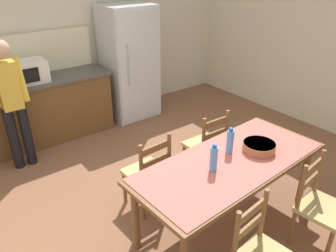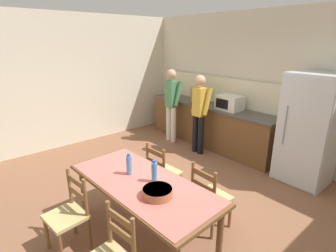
{
  "view_description": "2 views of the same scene",
  "coord_description": "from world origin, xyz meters",
  "px_view_note": "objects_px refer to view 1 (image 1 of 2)",
  "views": [
    {
      "loc": [
        -1.67,
        -2.42,
        2.48
      ],
      "look_at": [
        -0.02,
        -0.25,
        1.08
      ],
      "focal_mm": 35.0,
      "sensor_mm": 36.0,
      "label": 1
    },
    {
      "loc": [
        2.62,
        -2.21,
        2.34
      ],
      "look_at": [
        -0.13,
        0.14,
        1.14
      ],
      "focal_mm": 28.0,
      "sensor_mm": 36.0,
      "label": 2
    }
  ],
  "objects_px": {
    "bottle_off_centre": "(230,141)",
    "chair_side_near_right": "(319,206)",
    "chair_side_far_left": "(148,173)",
    "microwave": "(27,72)",
    "serving_bowl": "(259,146)",
    "person_at_counter": "(11,100)",
    "chair_side_far_right": "(206,145)",
    "bottle_near_centre": "(214,159)",
    "dining_table": "(230,168)",
    "refrigerator": "(130,63)"
  },
  "relations": [
    {
      "from": "chair_side_far_left",
      "to": "chair_side_far_right",
      "type": "distance_m",
      "value": 0.89
    },
    {
      "from": "bottle_near_centre",
      "to": "chair_side_far_left",
      "type": "xyz_separation_m",
      "value": [
        -0.23,
        0.71,
        -0.45
      ]
    },
    {
      "from": "microwave",
      "to": "serving_bowl",
      "type": "height_order",
      "value": "microwave"
    },
    {
      "from": "chair_side_far_right",
      "to": "chair_side_far_left",
      "type": "bearing_deg",
      "value": 4.04
    },
    {
      "from": "chair_side_far_left",
      "to": "microwave",
      "type": "bearing_deg",
      "value": -80.55
    },
    {
      "from": "serving_bowl",
      "to": "chair_side_far_left",
      "type": "bearing_deg",
      "value": 138.2
    },
    {
      "from": "bottle_off_centre",
      "to": "chair_side_far_right",
      "type": "relative_size",
      "value": 0.3
    },
    {
      "from": "serving_bowl",
      "to": "chair_side_far_right",
      "type": "xyz_separation_m",
      "value": [
        0.06,
        0.79,
        -0.38
      ]
    },
    {
      "from": "microwave",
      "to": "person_at_counter",
      "type": "bearing_deg",
      "value": -125.29
    },
    {
      "from": "dining_table",
      "to": "bottle_near_centre",
      "type": "height_order",
      "value": "bottle_near_centre"
    },
    {
      "from": "bottle_off_centre",
      "to": "chair_side_near_right",
      "type": "xyz_separation_m",
      "value": [
        0.39,
        -0.81,
        -0.45
      ]
    },
    {
      "from": "bottle_off_centre",
      "to": "bottle_near_centre",
      "type": "bearing_deg",
      "value": -160.04
    },
    {
      "from": "dining_table",
      "to": "serving_bowl",
      "type": "height_order",
      "value": "serving_bowl"
    },
    {
      "from": "chair_side_far_left",
      "to": "dining_table",
      "type": "bearing_deg",
      "value": 121.68
    },
    {
      "from": "serving_bowl",
      "to": "chair_side_far_left",
      "type": "relative_size",
      "value": 0.35
    },
    {
      "from": "dining_table",
      "to": "microwave",
      "type": "bearing_deg",
      "value": 108.42
    },
    {
      "from": "dining_table",
      "to": "person_at_counter",
      "type": "bearing_deg",
      "value": 119.21
    },
    {
      "from": "bottle_near_centre",
      "to": "serving_bowl",
      "type": "bearing_deg",
      "value": -3.3
    },
    {
      "from": "refrigerator",
      "to": "chair_side_far_left",
      "type": "bearing_deg",
      "value": -117.28
    },
    {
      "from": "serving_bowl",
      "to": "chair_side_near_right",
      "type": "xyz_separation_m",
      "value": [
        0.13,
        -0.65,
        -0.38
      ]
    },
    {
      "from": "refrigerator",
      "to": "chair_side_near_right",
      "type": "distance_m",
      "value": 3.62
    },
    {
      "from": "bottle_off_centre",
      "to": "person_at_counter",
      "type": "xyz_separation_m",
      "value": [
        -1.43,
        2.28,
        0.05
      ]
    },
    {
      "from": "bottle_off_centre",
      "to": "serving_bowl",
      "type": "bearing_deg",
      "value": -31.75
    },
    {
      "from": "chair_side_far_left",
      "to": "serving_bowl",
      "type": "bearing_deg",
      "value": 135.22
    },
    {
      "from": "person_at_counter",
      "to": "refrigerator",
      "type": "bearing_deg",
      "value": -75.86
    },
    {
      "from": "microwave",
      "to": "serving_bowl",
      "type": "bearing_deg",
      "value": -65.95
    },
    {
      "from": "serving_bowl",
      "to": "person_at_counter",
      "type": "bearing_deg",
      "value": 124.68
    },
    {
      "from": "refrigerator",
      "to": "bottle_off_centre",
      "type": "height_order",
      "value": "refrigerator"
    },
    {
      "from": "chair_side_far_right",
      "to": "bottle_off_centre",
      "type": "bearing_deg",
      "value": 64.69
    },
    {
      "from": "microwave",
      "to": "dining_table",
      "type": "relative_size",
      "value": 0.25
    },
    {
      "from": "microwave",
      "to": "dining_table",
      "type": "bearing_deg",
      "value": -71.58
    },
    {
      "from": "person_at_counter",
      "to": "chair_side_near_right",
      "type": "bearing_deg",
      "value": -149.54
    },
    {
      "from": "refrigerator",
      "to": "bottle_off_centre",
      "type": "bearing_deg",
      "value": -101.31
    },
    {
      "from": "serving_bowl",
      "to": "microwave",
      "type": "bearing_deg",
      "value": 114.05
    },
    {
      "from": "serving_bowl",
      "to": "chair_side_far_left",
      "type": "distance_m",
      "value": 1.18
    },
    {
      "from": "bottle_near_centre",
      "to": "chair_side_far_left",
      "type": "relative_size",
      "value": 0.3
    },
    {
      "from": "bottle_near_centre",
      "to": "chair_side_far_right",
      "type": "bearing_deg",
      "value": 48.98
    },
    {
      "from": "chair_side_near_right",
      "to": "chair_side_far_right",
      "type": "height_order",
      "value": "same"
    },
    {
      "from": "chair_side_far_right",
      "to": "person_at_counter",
      "type": "xyz_separation_m",
      "value": [
        -1.74,
        1.65,
        0.5
      ]
    },
    {
      "from": "microwave",
      "to": "bottle_off_centre",
      "type": "xyz_separation_m",
      "value": [
        1.06,
        -2.8,
        -0.2
      ]
    },
    {
      "from": "chair_side_far_right",
      "to": "refrigerator",
      "type": "bearing_deg",
      "value": -95.23
    },
    {
      "from": "refrigerator",
      "to": "bottle_off_centre",
      "type": "relative_size",
      "value": 6.87
    },
    {
      "from": "chair_side_near_right",
      "to": "serving_bowl",
      "type": "bearing_deg",
      "value": 94.41
    },
    {
      "from": "microwave",
      "to": "person_at_counter",
      "type": "distance_m",
      "value": 0.65
    },
    {
      "from": "microwave",
      "to": "chair_side_near_right",
      "type": "xyz_separation_m",
      "value": [
        1.45,
        -3.6,
        -0.65
      ]
    },
    {
      "from": "refrigerator",
      "to": "bottle_near_centre",
      "type": "xyz_separation_m",
      "value": [
        -0.9,
        -2.9,
        -0.03
      ]
    },
    {
      "from": "microwave",
      "to": "chair_side_near_right",
      "type": "bearing_deg",
      "value": -68.12
    },
    {
      "from": "microwave",
      "to": "bottle_off_centre",
      "type": "distance_m",
      "value": 3.0
    },
    {
      "from": "dining_table",
      "to": "chair_side_near_right",
      "type": "height_order",
      "value": "chair_side_near_right"
    },
    {
      "from": "chair_side_far_left",
      "to": "chair_side_far_right",
      "type": "xyz_separation_m",
      "value": [
        0.89,
        0.04,
        0.0
      ]
    }
  ]
}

